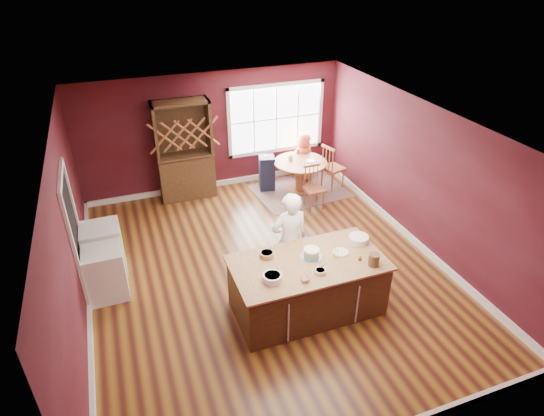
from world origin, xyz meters
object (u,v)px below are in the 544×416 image
(baker, at_px, (289,240))
(hutch, at_px, (184,151))
(high_chair, at_px, (267,172))
(dryer, at_px, (104,250))
(chair_north, at_px, (299,155))
(kitchen_island, at_px, (307,287))
(chair_south, at_px, (314,187))
(toddler, at_px, (264,158))
(chair_east, at_px, (333,166))
(seated_woman, at_px, (303,157))
(layer_cake, at_px, (311,253))
(washer, at_px, (106,273))
(dining_table, at_px, (300,170))

(baker, distance_m, hutch, 3.81)
(high_chair, xyz_separation_m, dryer, (-3.71, -2.00, 0.04))
(chair_north, relative_size, dryer, 1.10)
(kitchen_island, xyz_separation_m, chair_north, (1.81, 4.53, 0.08))
(baker, relative_size, high_chair, 2.01)
(high_chair, bearing_deg, chair_south, -48.02)
(toddler, bearing_deg, baker, -102.68)
(chair_east, height_order, toddler, chair_east)
(kitchen_island, relative_size, seated_woman, 1.93)
(high_chair, relative_size, hutch, 0.38)
(chair_south, distance_m, high_chair, 1.36)
(hutch, bearing_deg, baker, -74.95)
(high_chair, xyz_separation_m, toddler, (-0.07, -0.02, 0.38))
(chair_north, bearing_deg, kitchen_island, 57.62)
(seated_woman, relative_size, high_chair, 1.40)
(layer_cake, distance_m, chair_east, 4.18)
(chair_south, bearing_deg, washer, -162.76)
(toddler, relative_size, hutch, 0.12)
(layer_cake, relative_size, high_chair, 0.39)
(chair_east, bearing_deg, baker, 125.57)
(chair_north, relative_size, hutch, 0.46)
(kitchen_island, height_order, high_chair, kitchen_island)
(chair_north, bearing_deg, dryer, 16.86)
(hutch, bearing_deg, kitchen_island, -77.08)
(layer_cake, xyz_separation_m, chair_north, (1.71, 4.43, -0.47))
(dryer, bearing_deg, chair_east, 16.57)
(chair_east, bearing_deg, layer_cake, 131.96)
(seated_woman, relative_size, dryer, 1.28)
(chair_east, relative_size, chair_south, 1.12)
(chair_east, distance_m, hutch, 3.43)
(high_chair, height_order, hutch, hutch)
(chair_north, bearing_deg, chair_south, 67.77)
(dining_table, xyz_separation_m, toddler, (-0.75, 0.35, 0.28))
(chair_north, bearing_deg, layer_cake, 58.21)
(high_chair, bearing_deg, dryer, -139.22)
(layer_cake, bearing_deg, dining_table, 68.87)
(high_chair, bearing_deg, hutch, -176.99)
(dining_table, height_order, layer_cake, layer_cake)
(washer, xyz_separation_m, dryer, (0.00, 0.64, 0.03))
(toddler, height_order, hutch, hutch)
(hutch, bearing_deg, chair_east, -12.85)
(chair_north, distance_m, seated_woman, 0.33)
(high_chair, bearing_deg, chair_north, 36.84)
(chair_south, xyz_separation_m, high_chair, (-0.67, 1.18, -0.06))
(toddler, relative_size, dryer, 0.28)
(dryer, bearing_deg, chair_south, 10.60)
(baker, xyz_separation_m, seated_woman, (1.80, 3.51, -0.26))
(baker, distance_m, chair_north, 4.25)
(kitchen_island, relative_size, chair_south, 2.40)
(chair_north, xyz_separation_m, washer, (-4.71, -3.09, -0.07))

